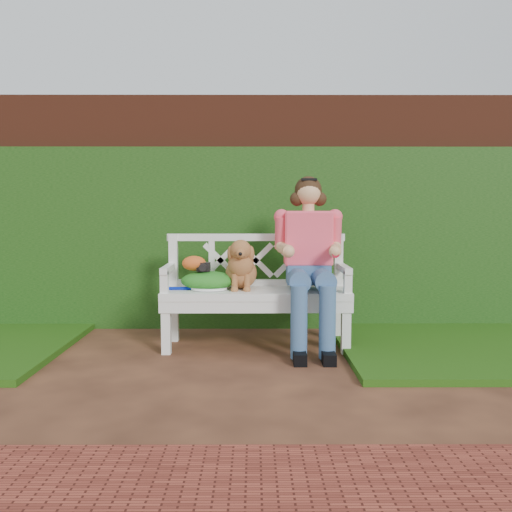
{
  "coord_description": "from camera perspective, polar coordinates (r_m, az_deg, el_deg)",
  "views": [
    {
      "loc": [
        0.41,
        -3.45,
        1.13
      ],
      "look_at": [
        0.42,
        0.91,
        0.75
      ],
      "focal_mm": 38.0,
      "sensor_mm": 36.0,
      "label": 1
    }
  ],
  "objects": [
    {
      "name": "garden_bench",
      "position": [
        4.45,
        0.0,
        -6.56
      ],
      "size": [
        1.64,
        0.8,
        0.48
      ],
      "primitive_type": null,
      "rotation": [
        0.0,
        0.0,
        0.13
      ],
      "color": "white",
      "rests_on": "ground"
    },
    {
      "name": "baseball_glove",
      "position": [
        4.4,
        -6.54,
        -0.77
      ],
      "size": [
        0.23,
        0.2,
        0.12
      ],
      "primitive_type": "ellipsoid",
      "rotation": [
        0.0,
        0.0,
        -0.33
      ],
      "color": "#D7581E",
      "rests_on": "green_bag"
    },
    {
      "name": "tennis_racket",
      "position": [
        4.37,
        -5.31,
        -3.41
      ],
      "size": [
        0.6,
        0.41,
        0.03
      ],
      "primitive_type": null,
      "rotation": [
        0.0,
        0.0,
        -0.36
      ],
      "color": "silver",
      "rests_on": "garden_bench"
    },
    {
      "name": "dog",
      "position": [
        4.38,
        -1.59,
        -0.83
      ],
      "size": [
        0.4,
        0.45,
        0.41
      ],
      "primitive_type": null,
      "rotation": [
        0.0,
        0.0,
        -0.42
      ],
      "color": "olive",
      "rests_on": "garden_bench"
    },
    {
      "name": "brick_wall",
      "position": [
        5.36,
        -4.59,
        4.65
      ],
      "size": [
        10.0,
        0.3,
        2.2
      ],
      "primitive_type": "cube",
      "color": "#5D2918",
      "rests_on": "ground"
    },
    {
      "name": "seated_woman",
      "position": [
        4.38,
        5.54,
        -0.91
      ],
      "size": [
        0.81,
        0.92,
        1.36
      ],
      "primitive_type": null,
      "rotation": [
        0.0,
        0.0,
        -0.36
      ],
      "color": "#C74F60",
      "rests_on": "ground"
    },
    {
      "name": "green_bag",
      "position": [
        4.41,
        -5.06,
        -2.54
      ],
      "size": [
        0.54,
        0.49,
        0.15
      ],
      "primitive_type": null,
      "rotation": [
        0.0,
        0.0,
        -0.41
      ],
      "color": "#1E731E",
      "rests_on": "garden_bench"
    },
    {
      "name": "ivy_hedge",
      "position": [
        5.15,
        -4.75,
        1.85
      ],
      "size": [
        10.0,
        0.18,
        1.7
      ],
      "primitive_type": "cube",
      "color": "#2E5B1B",
      "rests_on": "ground"
    },
    {
      "name": "grass_right",
      "position": [
        4.91,
        24.03,
        -8.47
      ],
      "size": [
        2.6,
        2.0,
        0.05
      ],
      "primitive_type": "cube",
      "color": "#14380A",
      "rests_on": "ground"
    },
    {
      "name": "camera_item",
      "position": [
        4.38,
        -5.54,
        -1.13
      ],
      "size": [
        0.11,
        0.08,
        0.07
      ],
      "primitive_type": "cube",
      "rotation": [
        0.0,
        0.0,
        -0.02
      ],
      "color": "black",
      "rests_on": "green_bag"
    },
    {
      "name": "ground",
      "position": [
        3.65,
        -6.8,
        -13.09
      ],
      "size": [
        60.0,
        60.0,
        0.0
      ],
      "primitive_type": "plane",
      "color": "#392016"
    }
  ]
}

